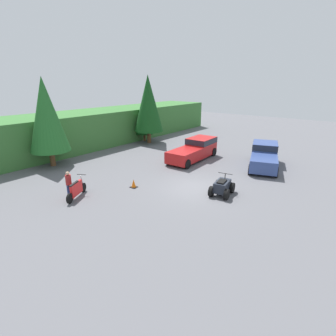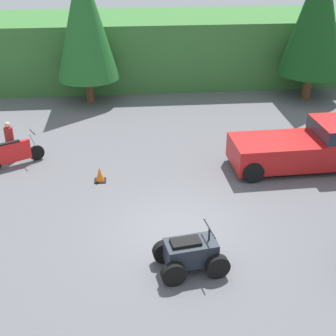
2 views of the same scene
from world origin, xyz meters
name	(u,v)px [view 1 (image 1 of 2)]	position (x,y,z in m)	size (l,w,h in m)	color
ground_plane	(196,188)	(0.00, 0.00, 0.00)	(80.00, 80.00, 0.00)	#5B5B60
hillside_backdrop	(60,133)	(0.00, 16.00, 1.81)	(44.00, 6.00, 3.62)	#387033
tree_left	(46,115)	(-3.20, 12.00, 4.18)	(3.13, 3.13, 7.10)	brown
tree_mid_left	(148,104)	(8.20, 11.52, 4.36)	(3.26, 3.26, 7.41)	brown
tree_mid_right	(144,117)	(8.56, 12.57, 2.77)	(2.08, 2.08, 4.72)	brown
pickup_truck_red	(195,149)	(5.84, 3.78, 0.94)	(5.80, 2.29, 1.77)	red
pickup_truck_second	(264,155)	(7.59, -1.80, 0.94)	(5.67, 3.55, 1.77)	#334784
dirt_bike	(76,190)	(-5.66, 4.91, 0.50)	(2.04, 1.22, 1.21)	black
quad_atv	(222,187)	(0.15, -1.78, 0.48)	(1.99, 1.44, 1.24)	black
rider_person	(69,183)	(-5.88, 5.31, 0.88)	(0.43, 0.43, 1.63)	navy
traffic_cone	(134,184)	(-2.42, 3.34, 0.25)	(0.42, 0.42, 0.55)	black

